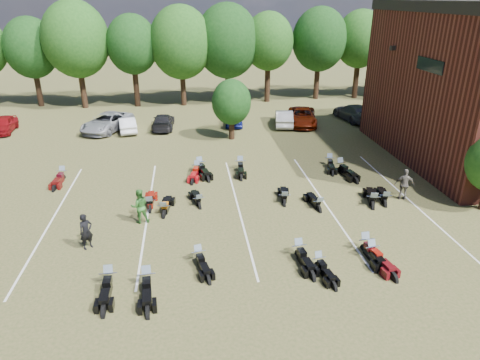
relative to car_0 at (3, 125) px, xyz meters
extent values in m
plane|color=brown|center=(21.47, -19.84, -0.70)|extent=(160.00, 160.00, 0.00)
imported|color=maroon|center=(0.00, 0.00, 0.00)|extent=(1.94, 4.21, 1.40)
imported|color=silver|center=(10.61, -1.09, -0.05)|extent=(2.14, 4.16, 1.31)
imported|color=gray|center=(8.87, -0.66, 0.08)|extent=(4.66, 6.13, 1.55)
imported|color=black|center=(13.72, -0.53, -0.05)|extent=(2.00, 4.51, 1.29)
imported|color=navy|center=(20.10, -0.17, -0.04)|extent=(1.89, 4.00, 1.32)
imported|color=#B2B2AD|center=(24.63, -0.97, 0.02)|extent=(2.26, 4.57, 1.44)
imported|color=#521304|center=(26.37, -0.89, 0.06)|extent=(3.62, 5.84, 1.51)
imported|color=#393A3E|center=(31.64, -0.01, 0.07)|extent=(2.90, 5.56, 1.54)
imported|color=black|center=(10.95, -20.22, 0.18)|extent=(0.76, 0.74, 1.76)
imported|color=#2F6B28|center=(13.20, -17.98, 0.24)|extent=(1.03, 0.87, 1.87)
imported|color=#57524B|center=(28.13, -17.08, 0.24)|extent=(1.19, 0.73, 1.88)
cube|color=black|center=(30.82, -7.84, 6.80)|extent=(0.30, 0.40, 0.30)
cube|color=black|center=(30.94, -12.84, 6.30)|extent=(0.06, 3.00, 0.80)
cylinder|color=black|center=(0.47, 9.16, 1.34)|extent=(0.58, 0.58, 4.08)
ellipsoid|color=#1E4C19|center=(0.47, 9.16, 5.64)|extent=(6.00, 6.00, 6.90)
cylinder|color=black|center=(5.47, 9.16, 1.34)|extent=(0.58, 0.58, 4.08)
ellipsoid|color=#1E4C19|center=(5.47, 9.16, 5.64)|extent=(6.00, 6.00, 6.90)
cylinder|color=black|center=(10.47, 9.16, 1.34)|extent=(0.57, 0.58, 4.08)
ellipsoid|color=#1E4C19|center=(10.47, 9.16, 5.64)|extent=(6.00, 6.00, 6.90)
cylinder|color=black|center=(15.47, 9.16, 1.34)|extent=(0.57, 0.58, 4.08)
ellipsoid|color=#1E4C19|center=(15.47, 9.16, 5.64)|extent=(6.00, 6.00, 6.90)
cylinder|color=black|center=(20.47, 9.16, 1.34)|extent=(0.58, 0.58, 4.08)
ellipsoid|color=#1E4C19|center=(20.47, 9.16, 5.64)|extent=(6.00, 6.00, 6.90)
cylinder|color=black|center=(25.47, 9.16, 1.34)|extent=(0.57, 0.58, 4.08)
ellipsoid|color=#1E4C19|center=(25.47, 9.16, 5.64)|extent=(6.00, 6.00, 6.90)
cylinder|color=black|center=(30.47, 9.16, 1.34)|extent=(0.57, 0.58, 4.08)
ellipsoid|color=#1E4C19|center=(30.47, 9.16, 5.64)|extent=(6.00, 6.00, 6.90)
cylinder|color=black|center=(35.47, 9.16, 1.34)|extent=(0.57, 0.58, 4.08)
ellipsoid|color=#1E4C19|center=(35.47, 9.16, 5.64)|extent=(6.00, 6.00, 6.90)
cylinder|color=black|center=(40.47, 9.16, 1.34)|extent=(0.58, 0.58, 4.08)
ellipsoid|color=#1E4C19|center=(40.47, 9.16, 5.64)|extent=(6.00, 6.00, 6.90)
cylinder|color=black|center=(45.47, 9.16, 1.34)|extent=(0.58, 0.58, 4.08)
ellipsoid|color=#1E4C19|center=(45.47, 9.16, 5.64)|extent=(6.00, 6.00, 6.90)
cylinder|color=black|center=(19.47, -4.34, 0.25)|extent=(0.24, 0.24, 1.90)
sphere|color=#1E4C19|center=(19.47, -4.34, 2.40)|extent=(3.20, 3.20, 3.20)
cube|color=silver|center=(8.47, -16.84, -0.69)|extent=(0.10, 14.00, 0.01)
cube|color=silver|center=(13.47, -16.84, -0.69)|extent=(0.10, 14.00, 0.01)
cube|color=silver|center=(18.47, -16.84, -0.69)|extent=(0.10, 14.00, 0.01)
cube|color=silver|center=(23.47, -16.84, -0.69)|extent=(0.10, 14.00, 0.01)
cube|color=silver|center=(28.47, -16.84, -0.69)|extent=(0.10, 14.00, 0.01)
camera|label=1|loc=(15.88, -38.25, 10.21)|focal=32.00mm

